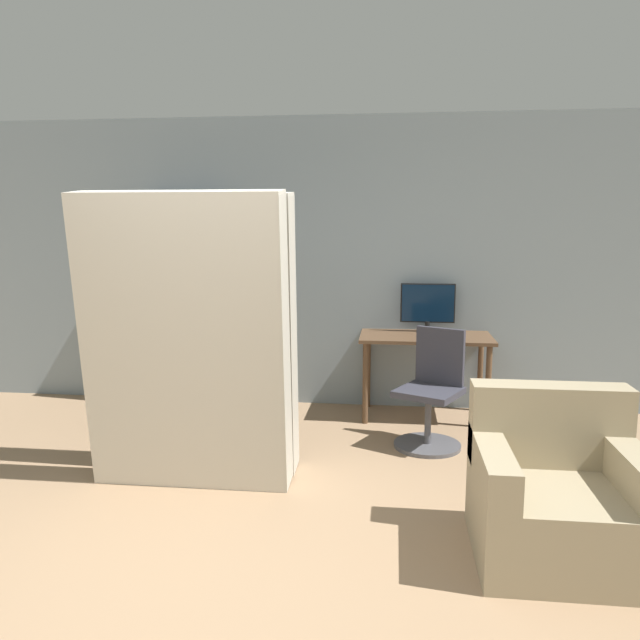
{
  "coord_description": "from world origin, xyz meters",
  "views": [
    {
      "loc": [
        0.87,
        -2.49,
        1.72
      ],
      "look_at": [
        0.36,
        1.82,
        1.05
      ],
      "focal_mm": 35.0,
      "sensor_mm": 36.0,
      "label": 1
    }
  ],
  "objects": [
    {
      "name": "armchair",
      "position": [
        1.74,
        0.71,
        0.32
      ],
      "size": [
        0.85,
        0.8,
        0.85
      ],
      "color": "gray",
      "rests_on": "ground"
    },
    {
      "name": "monitor",
      "position": [
        1.18,
        3.21,
        0.98
      ],
      "size": [
        0.49,
        0.18,
        0.44
      ],
      "color": "black",
      "rests_on": "desk"
    },
    {
      "name": "mattress_far",
      "position": [
        -0.44,
        1.58,
        0.96
      ],
      "size": [
        1.31,
        0.4,
        1.93
      ],
      "color": "beige",
      "rests_on": "ground"
    },
    {
      "name": "bookshelf",
      "position": [
        -1.19,
        3.21,
        0.96
      ],
      "size": [
        0.83,
        0.28,
        1.9
      ],
      "color": "black",
      "rests_on": "ground"
    },
    {
      "name": "ground_plane",
      "position": [
        0.0,
        0.0,
        0.0
      ],
      "size": [
        16.0,
        16.0,
        0.0
      ],
      "primitive_type": "plane",
      "color": "#937556"
    },
    {
      "name": "office_chair",
      "position": [
        1.18,
        2.27,
        0.37
      ],
      "size": [
        0.59,
        0.59,
        0.91
      ],
      "color": "#4C4C51",
      "rests_on": "ground"
    },
    {
      "name": "mattress_near",
      "position": [
        -0.44,
        1.29,
        0.97
      ],
      "size": [
        1.31,
        0.44,
        1.93
      ],
      "color": "beige",
      "rests_on": "ground"
    },
    {
      "name": "wall_back",
      "position": [
        0.0,
        3.35,
        1.35
      ],
      "size": [
        8.0,
        0.06,
        2.7
      ],
      "color": "gray",
      "rests_on": "ground"
    },
    {
      "name": "desk",
      "position": [
        1.16,
        3.01,
        0.64
      ],
      "size": [
        1.16,
        0.62,
        0.74
      ],
      "color": "brown",
      "rests_on": "ground"
    }
  ]
}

